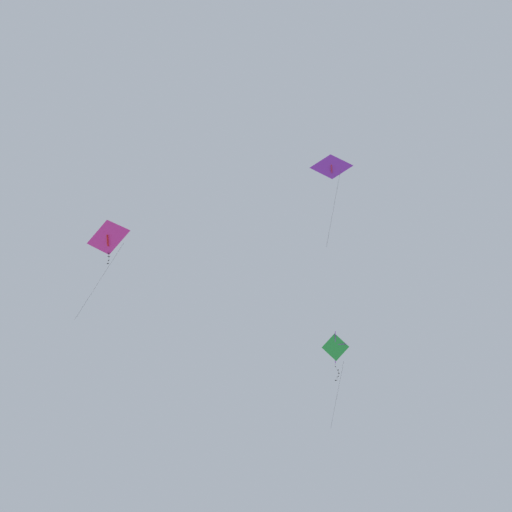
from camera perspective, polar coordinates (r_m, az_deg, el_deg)
kite_diamond_far_centre at (r=41.65m, az=9.26°, el=-10.50°), size 2.26×1.00×7.68m
kite_delta_near_left at (r=34.33m, az=8.80°, el=10.17°), size 2.13×1.11×7.10m
kite_delta_mid_left at (r=40.55m, az=-16.82°, el=2.04°), size 3.33×2.19×8.33m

